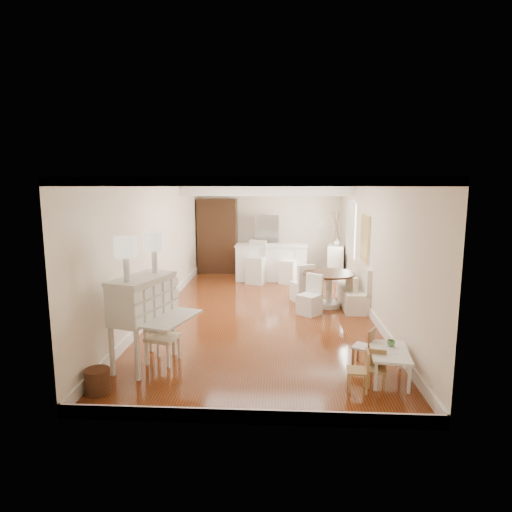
# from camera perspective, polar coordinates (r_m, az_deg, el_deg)

# --- Properties ---
(room) EXTENTS (9.00, 9.04, 2.82)m
(room) POSITION_cam_1_polar(r_m,az_deg,el_deg) (9.37, 1.37, 4.94)
(room) COLOR brown
(room) RESTS_ON ground
(secretary_bureau) EXTENTS (1.36, 1.37, 1.38)m
(secretary_bureau) POSITION_cam_1_polar(r_m,az_deg,el_deg) (6.72, -14.74, -8.40)
(secretary_bureau) COLOR silver
(secretary_bureau) RESTS_ON ground
(gustavian_armchair) EXTENTS (0.56, 0.56, 0.82)m
(gustavian_armchair) POSITION_cam_1_polar(r_m,az_deg,el_deg) (6.85, -12.35, -10.44)
(gustavian_armchair) COLOR white
(gustavian_armchair) RESTS_ON ground
(wicker_basket) EXTENTS (0.43, 0.43, 0.33)m
(wicker_basket) POSITION_cam_1_polar(r_m,az_deg,el_deg) (6.23, -20.41, -15.37)
(wicker_basket) COLOR #4E2B18
(wicker_basket) RESTS_ON ground
(kids_table) EXTENTS (0.62, 0.91, 0.43)m
(kids_table) POSITION_cam_1_polar(r_m,az_deg,el_deg) (6.48, 17.30, -13.70)
(kids_table) COLOR white
(kids_table) RESTS_ON ground
(kids_chair_a) EXTENTS (0.30, 0.30, 0.57)m
(kids_chair_a) POSITION_cam_1_polar(r_m,az_deg,el_deg) (6.03, 13.41, -14.58)
(kids_chair_a) COLOR #A7834C
(kids_chair_a) RESTS_ON ground
(kids_chair_b) EXTENTS (0.40, 0.40, 0.60)m
(kids_chair_b) POSITION_cam_1_polar(r_m,az_deg,el_deg) (6.82, 14.11, -11.59)
(kids_chair_b) COLOR #976B44
(kids_chair_b) RESTS_ON ground
(kids_chair_c) EXTENTS (0.28, 0.28, 0.50)m
(kids_chair_c) POSITION_cam_1_polar(r_m,az_deg,el_deg) (6.22, 15.85, -14.29)
(kids_chair_c) COLOR #A7814C
(kids_chair_c) RESTS_ON ground
(banquette) EXTENTS (0.52, 1.60, 0.98)m
(banquette) POSITION_cam_1_polar(r_m,az_deg,el_deg) (9.91, 12.75, -3.79)
(banquette) COLOR silver
(banquette) RESTS_ON ground
(dining_table) EXTENTS (1.27, 1.27, 0.79)m
(dining_table) POSITION_cam_1_polar(r_m,az_deg,el_deg) (9.77, 9.67, -4.46)
(dining_table) COLOR #3F2214
(dining_table) RESTS_ON ground
(slip_chair_near) EXTENTS (0.58, 0.58, 0.85)m
(slip_chair_near) POSITION_cam_1_polar(r_m,az_deg,el_deg) (9.13, 7.14, -5.15)
(slip_chair_near) COLOR white
(slip_chair_near) RESTS_ON ground
(slip_chair_far) EXTENTS (0.58, 0.59, 0.90)m
(slip_chair_far) POSITION_cam_1_polar(r_m,az_deg,el_deg) (10.17, 6.13, -3.50)
(slip_chair_far) COLOR white
(slip_chair_far) RESTS_ON ground
(breakfast_counter) EXTENTS (2.05, 0.65, 1.03)m
(breakfast_counter) POSITION_cam_1_polar(r_m,az_deg,el_deg) (12.31, 2.03, -0.87)
(breakfast_counter) COLOR white
(breakfast_counter) RESTS_ON ground
(bar_stool_left) EXTENTS (0.58, 0.58, 1.19)m
(bar_stool_left) POSITION_cam_1_polar(r_m,az_deg,el_deg) (11.87, -0.02, -0.85)
(bar_stool_left) COLOR silver
(bar_stool_left) RESTS_ON ground
(bar_stool_right) EXTENTS (0.52, 0.52, 1.04)m
(bar_stool_right) POSITION_cam_1_polar(r_m,az_deg,el_deg) (11.92, 4.26, -1.20)
(bar_stool_right) COLOR white
(bar_stool_right) RESTS_ON ground
(pantry_cabinet) EXTENTS (1.20, 0.60, 2.30)m
(pantry_cabinet) POSITION_cam_1_polar(r_m,az_deg,el_deg) (13.42, -5.14, 2.69)
(pantry_cabinet) COLOR #381E11
(pantry_cabinet) RESTS_ON ground
(fridge) EXTENTS (0.75, 0.65, 1.80)m
(fridge) POSITION_cam_1_polar(r_m,az_deg,el_deg) (13.28, 3.00, 1.56)
(fridge) COLOR silver
(fridge) RESTS_ON ground
(sideboard) EXTENTS (0.61, 1.08, 0.98)m
(sideboard) POSITION_cam_1_polar(r_m,az_deg,el_deg) (12.83, 10.58, -0.73)
(sideboard) COLOR silver
(sideboard) RESTS_ON ground
(pencil_cup) EXTENTS (0.13, 0.13, 0.09)m
(pencil_cup) POSITION_cam_1_polar(r_m,az_deg,el_deg) (6.56, 17.56, -11.01)
(pencil_cup) COLOR #589759
(pencil_cup) RESTS_ON kids_table
(branch_vase) EXTENTS (0.25, 0.25, 0.20)m
(branch_vase) POSITION_cam_1_polar(r_m,az_deg,el_deg) (12.71, 10.72, 1.85)
(branch_vase) COLOR white
(branch_vase) RESTS_ON sideboard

